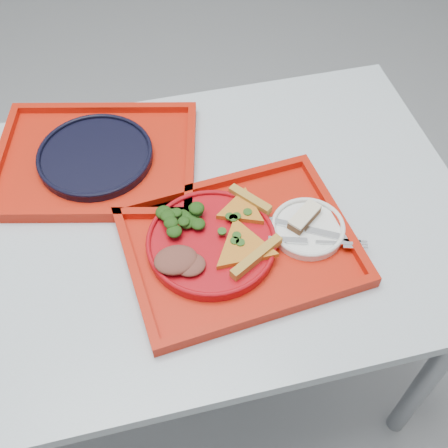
# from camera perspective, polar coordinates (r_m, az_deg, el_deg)

# --- Properties ---
(ground) EXTENTS (10.00, 10.00, 0.00)m
(ground) POSITION_cam_1_polar(r_m,az_deg,el_deg) (1.84, -8.59, -15.17)
(ground) COLOR #909398
(ground) RESTS_ON ground
(table) EXTENTS (1.60, 0.80, 0.75)m
(table) POSITION_cam_1_polar(r_m,az_deg,el_deg) (1.25, -12.25, -3.22)
(table) COLOR #A7B2BC
(table) RESTS_ON ground
(tray_main) EXTENTS (0.48, 0.39, 0.01)m
(tray_main) POSITION_cam_1_polar(r_m,az_deg,el_deg) (1.14, 1.54, -2.30)
(tray_main) COLOR #B81A09
(tray_main) RESTS_ON table
(tray_far) EXTENTS (0.52, 0.44, 0.01)m
(tray_far) POSITION_cam_1_polar(r_m,az_deg,el_deg) (1.33, -12.82, 6.26)
(tray_far) COLOR #B81A09
(tray_far) RESTS_ON table
(dinner_plate) EXTENTS (0.26, 0.26, 0.02)m
(dinner_plate) POSITION_cam_1_polar(r_m,az_deg,el_deg) (1.13, -1.28, -1.99)
(dinner_plate) COLOR #A60B12
(dinner_plate) RESTS_ON tray_main
(side_plate) EXTENTS (0.15, 0.15, 0.01)m
(side_plate) POSITION_cam_1_polar(r_m,az_deg,el_deg) (1.16, 8.48, -0.54)
(side_plate) COLOR white
(side_plate) RESTS_ON tray_main
(navy_plate) EXTENTS (0.26, 0.26, 0.02)m
(navy_plate) POSITION_cam_1_polar(r_m,az_deg,el_deg) (1.32, -12.93, 6.68)
(navy_plate) COLOR black
(navy_plate) RESTS_ON tray_far
(pizza_slice_a) EXTENTS (0.18, 0.19, 0.02)m
(pizza_slice_a) POSITION_cam_1_polar(r_m,az_deg,el_deg) (1.10, 1.98, -2.23)
(pizza_slice_a) COLOR gold
(pizza_slice_a) RESTS_ON dinner_plate
(pizza_slice_b) EXTENTS (0.15, 0.15, 0.02)m
(pizza_slice_b) POSITION_cam_1_polar(r_m,az_deg,el_deg) (1.16, 1.82, 1.62)
(pizza_slice_b) COLOR gold
(pizza_slice_b) RESTS_ON dinner_plate
(salad_heap) EXTENTS (0.08, 0.07, 0.04)m
(salad_heap) POSITION_cam_1_polar(r_m,az_deg,el_deg) (1.13, -4.15, 0.59)
(salad_heap) COLOR black
(salad_heap) RESTS_ON dinner_plate
(meat_portion) EXTENTS (0.09, 0.07, 0.03)m
(meat_portion) POSITION_cam_1_polar(r_m,az_deg,el_deg) (1.08, -4.91, -3.65)
(meat_portion) COLOR brown
(meat_portion) RESTS_ON dinner_plate
(dessert_bar) EXTENTS (0.08, 0.07, 0.02)m
(dessert_bar) POSITION_cam_1_polar(r_m,az_deg,el_deg) (1.16, 8.17, 0.72)
(dessert_bar) COLOR #4B2D19
(dessert_bar) RESTS_ON side_plate
(knife) EXTENTS (0.17, 0.11, 0.01)m
(knife) POSITION_cam_1_polar(r_m,az_deg,el_deg) (1.15, 8.94, -0.60)
(knife) COLOR silver
(knife) RESTS_ON side_plate
(fork) EXTENTS (0.18, 0.07, 0.01)m
(fork) POSITION_cam_1_polar(r_m,az_deg,el_deg) (1.13, 9.20, -1.78)
(fork) COLOR silver
(fork) RESTS_ON side_plate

